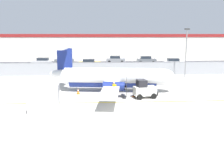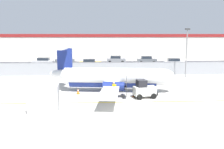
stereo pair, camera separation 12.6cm
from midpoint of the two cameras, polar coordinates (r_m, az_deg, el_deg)
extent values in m
plane|color=#BCB7AD|center=(21.90, 1.91, -7.76)|extent=(140.00, 140.00, 0.00)
cube|color=yellow|center=(23.81, 1.50, -6.35)|extent=(84.00, 0.20, 0.01)
cube|color=gray|center=(39.29, -0.31, 1.29)|extent=(98.00, 0.04, 2.00)
cylinder|color=slate|center=(39.16, -0.31, 2.81)|extent=(98.00, 0.10, 0.10)
cube|color=#38383A|center=(50.80, -0.92, 2.00)|extent=(98.00, 17.00, 0.12)
cube|color=beige|center=(68.97, -1.49, 6.54)|extent=(91.00, 8.00, 6.50)
cube|color=maroon|center=(64.90, -1.40, 8.89)|extent=(91.00, 0.20, 0.80)
cylinder|color=white|center=(27.76, 0.24, -0.43)|extent=(10.86, 3.20, 1.90)
ellipsoid|color=white|center=(27.96, 11.82, -0.56)|extent=(2.67, 2.09, 1.80)
ellipsoid|color=white|center=(28.66, -11.06, 0.11)|extent=(3.13, 1.41, 1.05)
cylinder|color=navy|center=(27.86, 0.24, -1.49)|extent=(9.72, 2.65, 1.48)
cube|color=white|center=(27.86, 0.44, -1.59)|extent=(3.55, 16.08, 0.18)
cylinder|color=navy|center=(30.40, 1.13, -0.68)|extent=(2.29, 1.16, 0.90)
cone|color=black|center=(30.36, 3.30, -0.71)|extent=(0.50, 0.49, 0.44)
cylinder|color=#262626|center=(30.36, 3.58, -0.71)|extent=(0.30, 2.09, 2.10)
cylinder|color=navy|center=(25.30, 0.52, -2.69)|extent=(2.29, 1.16, 0.90)
cone|color=black|center=(25.26, 3.13, -2.72)|extent=(0.50, 0.49, 0.44)
cylinder|color=#262626|center=(25.26, 3.47, -2.72)|extent=(0.30, 2.09, 2.10)
cube|color=navy|center=(28.41, -10.61, 2.79)|extent=(1.71, 0.39, 3.10)
cube|color=white|center=(28.32, -10.97, 5.91)|extent=(1.68, 4.90, 0.14)
cylinder|color=#59595B|center=(27.95, 7.99, -2.46)|extent=(0.16, 0.16, 0.97)
cylinder|color=black|center=(28.05, 7.97, -3.44)|extent=(0.62, 0.29, 0.60)
cylinder|color=#59595B|center=(30.12, -0.05, -1.46)|extent=(0.16, 0.16, 0.90)
cylinder|color=black|center=(30.20, -0.05, -2.29)|extent=(0.78, 0.31, 0.76)
cylinder|color=#59595B|center=(25.80, -0.76, -3.26)|extent=(0.16, 0.16, 0.90)
cylinder|color=black|center=(25.90, -0.76, -4.22)|extent=(0.78, 0.31, 0.76)
cube|color=silver|center=(25.45, 7.60, -3.73)|extent=(2.37, 1.51, 0.90)
cube|color=black|center=(25.16, 6.89, -2.00)|extent=(1.08, 1.16, 0.70)
cube|color=black|center=(25.96, 9.95, -4.21)|extent=(0.37, 1.11, 0.30)
cylinder|color=black|center=(26.37, 8.61, -4.30)|extent=(0.58, 0.29, 0.56)
cylinder|color=black|center=(25.30, 9.66, -4.91)|extent=(0.58, 0.29, 0.56)
cylinder|color=black|center=(25.84, 5.53, -4.52)|extent=(0.58, 0.29, 0.56)
cylinder|color=black|center=(24.75, 6.47, -5.15)|extent=(0.58, 0.29, 0.56)
cylinder|color=#191E4C|center=(25.05, 0.76, -4.57)|extent=(0.22, 0.22, 0.85)
cylinder|color=#191E4C|center=(25.13, 0.34, -4.53)|extent=(0.22, 0.22, 0.85)
cylinder|color=yellow|center=(24.93, 0.55, -2.93)|extent=(0.46, 0.46, 0.60)
cylinder|color=yellow|center=(24.84, 1.02, -2.91)|extent=(0.13, 0.13, 0.55)
cylinder|color=yellow|center=(25.01, 0.09, -2.82)|extent=(0.13, 0.13, 0.55)
sphere|color=tan|center=(24.84, 0.55, -1.94)|extent=(0.22, 0.22, 0.22)
cube|color=silver|center=(21.54, -15.19, -5.33)|extent=(2.55, 2.18, 2.20)
cube|color=#333338|center=(21.54, -15.19, -5.33)|extent=(2.44, 0.27, 2.20)
cube|color=orange|center=(25.97, 5.20, -5.04)|extent=(0.36, 0.36, 0.04)
cone|color=orange|center=(25.89, 5.21, -4.35)|extent=(0.28, 0.28, 0.60)
cylinder|color=white|center=(25.88, 5.21, -4.18)|extent=(0.17, 0.17, 0.08)
cube|color=orange|center=(27.27, -7.62, -4.40)|extent=(0.36, 0.36, 0.04)
cone|color=orange|center=(27.19, -7.64, -3.74)|extent=(0.28, 0.28, 0.60)
cylinder|color=white|center=(27.18, -7.64, -3.58)|extent=(0.17, 0.17, 0.08)
cube|color=orange|center=(27.65, 0.93, -4.13)|extent=(0.36, 0.36, 0.04)
cone|color=orange|center=(27.58, 0.93, -3.48)|extent=(0.28, 0.28, 0.60)
cylinder|color=white|center=(27.56, 0.93, -3.32)|extent=(0.17, 0.17, 0.08)
cube|color=silver|center=(53.01, -15.46, 2.71)|extent=(4.26, 1.85, 0.80)
cube|color=#262D38|center=(52.91, -15.34, 3.45)|extent=(2.26, 1.64, 0.56)
cylinder|color=black|center=(52.56, -17.17, 2.23)|extent=(0.61, 0.22, 0.60)
cylinder|color=black|center=(54.28, -16.65, 2.46)|extent=(0.61, 0.22, 0.60)
cylinder|color=black|center=(51.84, -14.20, 2.27)|extent=(0.61, 0.22, 0.60)
cylinder|color=black|center=(53.58, -13.76, 2.50)|extent=(0.61, 0.22, 0.60)
cube|color=slate|center=(54.92, -10.65, 3.10)|extent=(4.34, 2.07, 0.80)
cube|color=#262D38|center=(54.85, -10.51, 3.81)|extent=(2.33, 1.75, 0.56)
cylinder|color=black|center=(54.14, -12.16, 2.62)|extent=(0.62, 0.25, 0.60)
cylinder|color=black|center=(55.93, -12.03, 2.83)|extent=(0.62, 0.25, 0.60)
cylinder|color=black|center=(54.02, -9.19, 2.70)|extent=(0.62, 0.25, 0.60)
cylinder|color=black|center=(55.81, -9.16, 2.90)|extent=(0.62, 0.25, 0.60)
cube|color=#B28C19|center=(48.44, -4.93, 2.43)|extent=(4.31, 1.99, 0.80)
cube|color=#262D38|center=(48.38, -5.12, 3.23)|extent=(2.31, 1.71, 0.56)
cylinder|color=black|center=(49.24, -3.20, 2.18)|extent=(0.61, 0.24, 0.60)
cylinder|color=black|center=(47.46, -3.36, 1.92)|extent=(0.61, 0.24, 0.60)
cylinder|color=black|center=(49.53, -6.43, 2.18)|extent=(0.61, 0.24, 0.60)
cylinder|color=black|center=(47.76, -6.71, 1.92)|extent=(0.61, 0.24, 0.60)
cube|color=gray|center=(55.51, 1.06, 3.31)|extent=(4.35, 2.13, 0.80)
cube|color=#262D38|center=(55.45, 0.91, 4.01)|extent=(2.35, 1.78, 0.56)
cylinder|color=black|center=(56.41, 2.52, 3.07)|extent=(0.62, 0.26, 0.60)
cylinder|color=black|center=(54.62, 2.50, 2.88)|extent=(0.62, 0.26, 0.60)
cylinder|color=black|center=(56.50, -0.33, 3.09)|extent=(0.62, 0.26, 0.60)
cylinder|color=black|center=(54.71, -0.44, 2.89)|extent=(0.62, 0.26, 0.60)
cube|color=slate|center=(55.27, 8.05, 3.20)|extent=(4.26, 1.85, 0.80)
cube|color=#262D38|center=(55.18, 7.91, 3.90)|extent=(2.25, 1.64, 0.56)
cylinder|color=black|center=(56.42, 9.31, 2.96)|extent=(0.61, 0.22, 0.60)
cylinder|color=black|center=(54.66, 9.64, 2.76)|extent=(0.61, 0.22, 0.60)
cylinder|color=black|center=(55.99, 6.48, 2.98)|extent=(0.61, 0.22, 0.60)
cylinder|color=black|center=(54.21, 6.73, 2.77)|extent=(0.61, 0.22, 0.60)
cube|color=silver|center=(51.43, 14.12, 2.58)|extent=(4.29, 1.93, 0.80)
cube|color=#262D38|center=(51.33, 13.99, 3.33)|extent=(2.28, 1.68, 0.56)
cylinder|color=black|center=(52.69, 15.36, 2.33)|extent=(0.61, 0.23, 0.60)
cylinder|color=black|center=(50.96, 15.88, 2.09)|extent=(0.61, 0.23, 0.60)
cylinder|color=black|center=(52.02, 12.38, 2.36)|extent=(0.61, 0.23, 0.60)
cylinder|color=black|center=(50.28, 12.80, 2.12)|extent=(0.61, 0.23, 0.60)
cylinder|color=slate|center=(38.92, 16.73, 4.53)|extent=(0.16, 0.16, 7.00)
cube|color=#333333|center=(38.82, 16.98, 9.90)|extent=(0.70, 0.30, 0.24)
camera|label=1|loc=(0.06, -89.87, 0.02)|focal=40.00mm
camera|label=2|loc=(0.06, 90.13, -0.02)|focal=40.00mm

